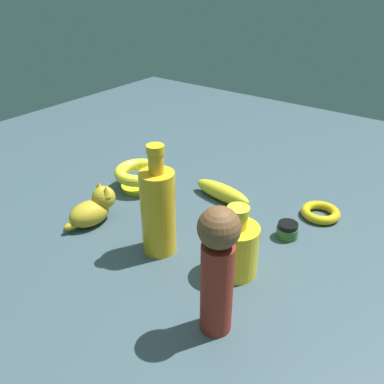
# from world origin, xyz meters

# --- Properties ---
(ground) EXTENTS (2.00, 2.00, 0.00)m
(ground) POSITION_xyz_m (0.00, 0.00, 0.00)
(ground) COLOR #384C56
(bangle) EXTENTS (0.09, 0.09, 0.02)m
(bangle) POSITION_xyz_m (-0.21, 0.22, 0.01)
(bangle) COLOR gold
(bangle) RESTS_ON ground
(bottle_tall) EXTENTS (0.07, 0.07, 0.24)m
(bottle_tall) POSITION_xyz_m (0.11, -0.00, 0.10)
(bottle_tall) COLOR gold
(bottle_tall) RESTS_ON ground
(banana) EXTENTS (0.06, 0.17, 0.04)m
(banana) POSITION_xyz_m (-0.14, -0.01, 0.02)
(banana) COLOR yellow
(banana) RESTS_ON ground
(cat_figurine) EXTENTS (0.13, 0.08, 0.09)m
(cat_figurine) POSITION_xyz_m (0.12, -0.19, 0.04)
(cat_figurine) COLOR gold
(cat_figurine) RESTS_ON ground
(bottle_short) EXTENTS (0.09, 0.09, 0.15)m
(bottle_short) POSITION_xyz_m (0.08, 0.16, 0.06)
(bottle_short) COLOR yellow
(bottle_short) RESTS_ON ground
(person_figure_adult) EXTENTS (0.07, 0.07, 0.23)m
(person_figure_adult) POSITION_xyz_m (0.22, 0.21, 0.13)
(person_figure_adult) COLOR maroon
(person_figure_adult) RESTS_ON ground
(bowl) EXTENTS (0.13, 0.13, 0.06)m
(bowl) POSITION_xyz_m (-0.06, -0.22, 0.04)
(bowl) COLOR yellow
(bowl) RESTS_ON ground
(nail_polish_jar) EXTENTS (0.05, 0.05, 0.03)m
(nail_polish_jar) POSITION_xyz_m (-0.09, 0.19, 0.02)
(nail_polish_jar) COLOR #33622C
(nail_polish_jar) RESTS_ON ground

